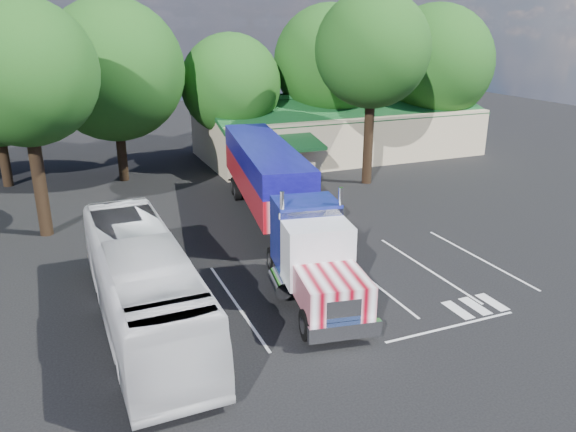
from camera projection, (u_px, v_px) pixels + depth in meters
name	position (u px, v px, depth m)	size (l,w,h in m)	color
ground	(260.00, 244.00, 30.05)	(120.00, 120.00, 0.00)	black
event_hall	(336.00, 130.00, 49.86)	(24.20, 14.12, 5.55)	tan
tree_row_c	(114.00, 70.00, 39.75)	(10.00, 10.00, 13.05)	black
tree_row_d	(231.00, 85.00, 44.63)	(8.00, 8.00, 10.60)	black
tree_row_e	(330.00, 62.00, 47.84)	(9.60, 9.60, 12.90)	black
tree_row_f	(435.00, 63.00, 50.53)	(10.40, 10.40, 13.00)	black
tree_near_left	(23.00, 73.00, 28.60)	(7.60, 7.60, 12.65)	black
tree_near_right	(373.00, 50.00, 38.56)	(8.00, 8.00, 13.50)	black
semi_truck	(275.00, 188.00, 30.83)	(6.41, 22.65, 4.72)	black
woman	(287.00, 226.00, 30.36)	(0.60, 0.39, 1.63)	black
bicycle	(258.00, 205.00, 35.10)	(0.57, 1.65, 0.87)	black
tour_bus	(142.00, 283.00, 21.45)	(3.04, 13.01, 3.62)	silver
silver_sedan	(338.00, 156.00, 46.37)	(1.65, 4.72, 1.56)	#9A9DA1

